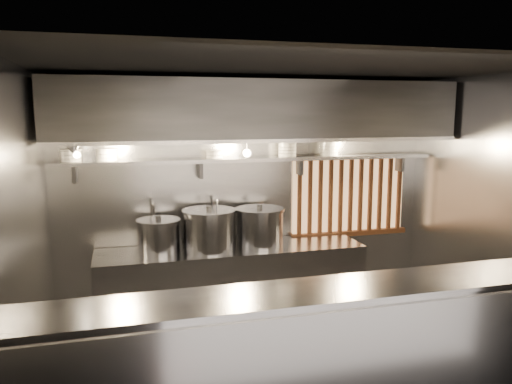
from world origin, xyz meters
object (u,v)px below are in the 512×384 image
pendant_bulb (247,153)px  stock_pot_mid (209,230)px  stock_pot_left (159,236)px  stock_pot_right (260,227)px  heat_lamp (74,149)px

pendant_bulb → stock_pot_mid: size_ratio=0.24×
stock_pot_left → stock_pot_mid: (0.55, -0.05, 0.04)m
stock_pot_left → pendant_bulb: bearing=1.5°
stock_pot_left → stock_pot_right: bearing=-1.2°
stock_pot_mid → stock_pot_right: bearing=2.9°
pendant_bulb → stock_pot_left: bearing=-178.5°
stock_pot_mid → stock_pot_left: bearing=174.5°
stock_pot_left → stock_pot_mid: 0.55m
pendant_bulb → heat_lamp: bearing=-169.0°
heat_lamp → stock_pot_mid: (1.34, 0.27, -0.94)m
pendant_bulb → stock_pot_right: pendant_bulb is taller
pendant_bulb → stock_pot_right: 0.85m
heat_lamp → stock_pot_right: 2.17m
heat_lamp → stock_pot_mid: heat_lamp is taller
stock_pot_left → stock_pot_right: size_ratio=0.85×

